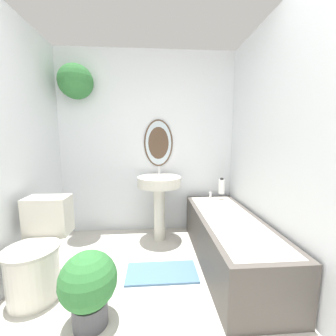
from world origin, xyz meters
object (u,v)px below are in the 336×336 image
at_px(pedestal_sink, 159,191).
at_px(bathtub, 228,239).
at_px(toilet, 39,254).
at_px(potted_plant, 89,285).
at_px(shampoo_bottle, 222,186).

xyz_separation_m(pedestal_sink, bathtub, (0.69, -0.55, -0.37)).
relative_size(pedestal_sink, bathtub, 0.56).
xyz_separation_m(toilet, potted_plant, (0.51, -0.36, -0.03)).
relative_size(toilet, potted_plant, 1.44).
distance_m(toilet, bathtub, 1.74).
distance_m(toilet, potted_plant, 0.63).
height_order(toilet, pedestal_sink, pedestal_sink).
relative_size(toilet, shampoo_bottle, 3.64).
relative_size(bathtub, shampoo_bottle, 7.77).
xyz_separation_m(toilet, pedestal_sink, (1.02, 0.82, 0.30)).
height_order(toilet, bathtub, toilet).
distance_m(toilet, shampoo_bottle, 2.07).
height_order(bathtub, potted_plant, bathtub).
bearing_deg(bathtub, toilet, -170.83).
bearing_deg(pedestal_sink, shampoo_bottle, 5.73).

